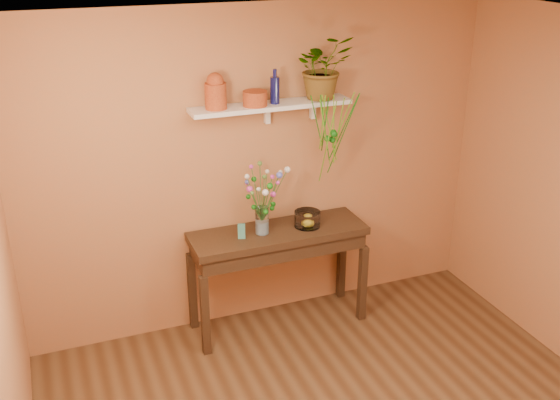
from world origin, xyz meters
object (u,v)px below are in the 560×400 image
object	(u,v)px
sideboard	(278,244)
glass_bowl	(307,219)
terracotta_jug	(216,92)
blue_bottle	(275,90)
bouquet	(264,189)
glass_vase	(262,222)
spider_plant	(323,67)

from	to	relation	value
sideboard	glass_bowl	bearing A→B (deg)	-3.19
terracotta_jug	blue_bottle	distance (m)	0.47
bouquet	glass_bowl	xyz separation A→B (m)	(0.38, 0.01, -0.33)
terracotta_jug	bouquet	bearing A→B (deg)	-24.84
blue_bottle	bouquet	distance (m)	0.78
sideboard	glass_vase	distance (m)	0.27
sideboard	bouquet	size ratio (longest dim) A/B	3.22
blue_bottle	sideboard	bearing A→B (deg)	-98.70
spider_plant	bouquet	world-z (taller)	spider_plant
blue_bottle	glass_vase	size ratio (longest dim) A/B	1.17
spider_plant	glass_bowl	distance (m)	1.26
blue_bottle	glass_bowl	bearing A→B (deg)	-28.45
blue_bottle	glass_bowl	xyz separation A→B (m)	(0.24, -0.13, -1.09)
glass_vase	bouquet	distance (m)	0.30
glass_vase	bouquet	size ratio (longest dim) A/B	0.51
terracotta_jug	bouquet	xyz separation A→B (m)	(0.33, -0.15, -0.78)
sideboard	glass_bowl	size ratio (longest dim) A/B	6.77
sideboard	blue_bottle	distance (m)	1.29
spider_plant	blue_bottle	bearing A→B (deg)	-177.36
terracotta_jug	glass_vase	xyz separation A→B (m)	(0.31, -0.13, -1.08)
terracotta_jug	glass_vase	bearing A→B (deg)	-22.69
blue_bottle	bouquet	size ratio (longest dim) A/B	0.59
terracotta_jug	glass_bowl	xyz separation A→B (m)	(0.71, -0.14, -1.11)
terracotta_jug	glass_bowl	bearing A→B (deg)	-11.04
terracotta_jug	blue_bottle	xyz separation A→B (m)	(0.47, -0.01, -0.02)
sideboard	glass_bowl	xyz separation A→B (m)	(0.25, -0.01, 0.19)
blue_bottle	spider_plant	size ratio (longest dim) A/B	0.54
sideboard	blue_bottle	bearing A→B (deg)	81.30
sideboard	bouquet	distance (m)	0.54
spider_plant	bouquet	bearing A→B (deg)	-163.90
terracotta_jug	spider_plant	world-z (taller)	spider_plant
blue_bottle	glass_vase	world-z (taller)	blue_bottle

